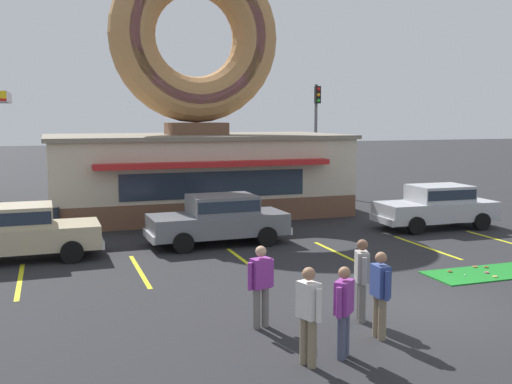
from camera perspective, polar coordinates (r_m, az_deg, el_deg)
name	(u,v)px	position (r m, az deg, el deg)	size (l,w,h in m)	color
ground_plane	(424,305)	(13.88, 15.71, -10.32)	(160.00, 160.00, 0.00)	#232326
donut_shop_building	(196,126)	(25.46, -5.70, 6.32)	(12.30, 6.75, 10.96)	brown
putting_mat	(501,272)	(17.33, 22.32, -7.03)	(4.22, 1.41, 0.03)	#197523
mini_donut_mid_left	(475,267)	(17.49, 20.14, -6.69)	(0.13, 0.13, 0.04)	#D17F47
mini_donut_mid_centre	(450,271)	(16.75, 17.97, -7.21)	(0.13, 0.13, 0.04)	brown
mini_donut_mid_right	(495,277)	(16.62, 21.81, -7.49)	(0.13, 0.13, 0.04)	#E5C666
mini_donut_far_left	(487,272)	(16.97, 21.12, -7.16)	(0.13, 0.13, 0.04)	#D8667F
mini_donut_far_right	(486,267)	(17.55, 21.07, -6.69)	(0.13, 0.13, 0.04)	brown
golf_ball	(465,275)	(16.48, 19.27, -7.48)	(0.04, 0.04, 0.04)	white
car_grey	(219,218)	(19.38, -3.51, -2.45)	(4.60, 2.07, 1.60)	slate
car_silver	(437,205)	(23.12, 16.85, -1.17)	(4.60, 2.06, 1.60)	#B2B5BA
car_champagne	(18,230)	(18.49, -21.71, -3.41)	(4.58, 2.02, 1.60)	#BCAD89
pedestrian_blue_sweater_man	(344,308)	(10.48, 8.36, -10.86)	(0.46, 0.44, 1.60)	#474C66
pedestrian_hooded_kid	(362,276)	(12.30, 10.03, -7.89)	(0.35, 0.57, 1.68)	slate
pedestrian_leather_jacket_man	(308,311)	(10.07, 5.02, -11.27)	(0.34, 0.57, 1.68)	#7F7056
pedestrian_clipboard_woman	(261,283)	(11.77, 0.47, -8.63)	(0.58, 0.33, 1.63)	slate
pedestrian_beanie_man	(380,291)	(11.46, 11.74, -9.20)	(0.25, 0.60, 1.64)	#7F7056
trash_bin	(51,221)	(22.02, -18.90, -2.64)	(0.57, 0.57, 0.97)	#232833
traffic_light_pole	(316,124)	(32.07, 5.77, 6.44)	(0.28, 0.47, 5.80)	#595B60
parking_stripe_far_left	(20,281)	(16.37, -21.57, -7.86)	(0.12, 3.60, 0.01)	yellow
parking_stripe_left	(140,271)	(16.49, -11.02, -7.38)	(0.12, 3.60, 0.01)	yellow
parking_stripe_mid_left	(246,262)	(17.14, -0.98, -6.68)	(0.12, 3.60, 0.01)	yellow
parking_stripe_centre	(340,254)	(18.27, 8.05, -5.88)	(0.12, 3.60, 0.01)	yellow
parking_stripe_mid_right	(425,247)	(19.79, 15.83, -5.07)	(0.12, 3.60, 0.01)	yellow
parking_stripe_right	(502,241)	(21.63, 22.39, -4.31)	(0.12, 3.60, 0.01)	yellow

